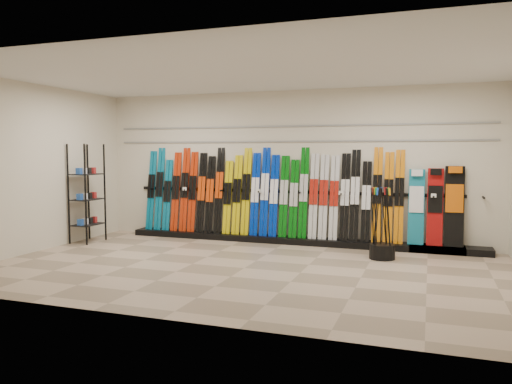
% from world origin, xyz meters
% --- Properties ---
extents(floor, '(8.00, 8.00, 0.00)m').
position_xyz_m(floor, '(0.00, 0.00, 0.00)').
color(floor, '#87735D').
rests_on(floor, ground).
extents(back_wall, '(8.00, 0.00, 8.00)m').
position_xyz_m(back_wall, '(0.00, 2.50, 1.50)').
color(back_wall, beige).
rests_on(back_wall, floor).
extents(left_wall, '(0.00, 5.00, 5.00)m').
position_xyz_m(left_wall, '(-4.00, 0.00, 1.50)').
color(left_wall, beige).
rests_on(left_wall, floor).
extents(ceiling, '(8.00, 8.00, 0.00)m').
position_xyz_m(ceiling, '(0.00, 0.00, 3.00)').
color(ceiling, silver).
rests_on(ceiling, back_wall).
extents(ski_rack_base, '(8.00, 0.40, 0.12)m').
position_xyz_m(ski_rack_base, '(0.22, 2.28, 0.06)').
color(ski_rack_base, black).
rests_on(ski_rack_base, floor).
extents(skis, '(5.37, 0.30, 1.79)m').
position_xyz_m(skis, '(-0.45, 2.36, 0.95)').
color(skis, '#08668A').
rests_on(skis, ski_rack_base).
extents(snowboards, '(0.94, 0.22, 1.42)m').
position_xyz_m(snowboards, '(2.79, 2.35, 0.81)').
color(snowboards, '#14728C').
rests_on(snowboards, ski_rack_base).
extents(accessory_rack, '(0.40, 0.60, 1.95)m').
position_xyz_m(accessory_rack, '(-3.75, 1.10, 0.97)').
color(accessory_rack, black).
rests_on(accessory_rack, floor).
extents(pole_bin, '(0.43, 0.43, 0.25)m').
position_xyz_m(pole_bin, '(1.94, 1.39, 0.12)').
color(pole_bin, black).
rests_on(pole_bin, floor).
extents(ski_poles, '(0.37, 0.30, 1.18)m').
position_xyz_m(ski_poles, '(1.90, 1.38, 0.61)').
color(ski_poles, black).
rests_on(ski_poles, pole_bin).
extents(slatwall_rail_0, '(7.60, 0.02, 0.03)m').
position_xyz_m(slatwall_rail_0, '(0.00, 2.48, 2.00)').
color(slatwall_rail_0, gray).
rests_on(slatwall_rail_0, back_wall).
extents(slatwall_rail_1, '(7.60, 0.02, 0.03)m').
position_xyz_m(slatwall_rail_1, '(0.00, 2.48, 2.30)').
color(slatwall_rail_1, gray).
rests_on(slatwall_rail_1, back_wall).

